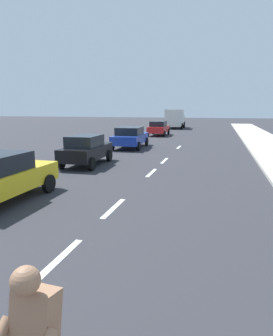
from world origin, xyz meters
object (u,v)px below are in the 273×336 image
parked_car_red (159,128)px  delivery_truck (175,118)px  parked_car_blue (130,137)px  parked_car_black (86,149)px

parked_car_red → delivery_truck: delivery_truck is taller
parked_car_blue → parked_car_red: 10.67m
parked_car_black → delivery_truck: (0.19, 30.37, 0.67)m
parked_car_blue → parked_car_red: bearing=86.7°
parked_car_black → parked_car_red: bearing=86.7°
parked_car_blue → delivery_truck: size_ratio=0.74×
parked_car_blue → delivery_truck: (-0.02, 23.15, 0.66)m
delivery_truck → parked_car_blue: bearing=-92.1°
parked_car_red → delivery_truck: bearing=89.5°
parked_car_black → parked_car_red: same height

